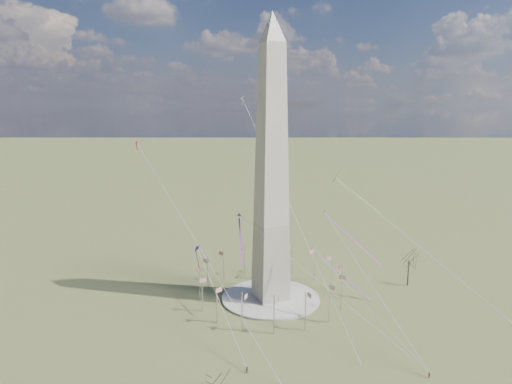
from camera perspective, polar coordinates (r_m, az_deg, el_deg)
name	(u,v)px	position (r m, az deg, el deg)	size (l,w,h in m)	color
ground	(271,299)	(172.76, 1.83, -13.22)	(2000.00, 2000.00, 0.00)	#515B2D
plaza	(271,298)	(172.60, 1.84, -13.10)	(36.00, 36.00, 0.80)	beige
washington_monument	(271,170)	(159.36, 1.94, 2.72)	(15.56, 15.56, 100.00)	#BEB59F
flagpole_ring	(271,280)	(169.93, 1.85, -10.98)	(54.40, 54.40, 13.00)	silver
tree_near	(409,258)	(190.42, 18.60, -7.86)	(9.01, 9.01, 15.76)	#403527
tree_far	(217,384)	(111.87, -4.96, -22.79)	(6.84, 6.84, 11.96)	#403527
person_west	(247,370)	(130.52, -1.14, -21.33)	(0.89, 0.70, 1.84)	gray
person_centre	(429,375)	(136.51, 20.83, -20.60)	(0.91, 0.38, 1.55)	gray
kite_delta_black	(338,180)	(176.94, 10.26, 1.53)	(17.73, 16.24, 16.15)	black
kite_diamond_purple	(197,251)	(158.70, -7.36, -7.30)	(2.11, 3.13, 9.31)	navy
kite_streamer_left	(343,230)	(152.63, 10.86, -4.73)	(11.26, 20.05, 15.05)	red
kite_streamer_mid	(240,233)	(158.91, -2.00, -5.13)	(7.16, 18.65, 13.23)	red
kite_streamer_right	(331,265)	(177.84, 9.32, -8.95)	(14.83, 21.17, 16.85)	red
kite_small_red	(137,143)	(187.30, -14.69, 5.89)	(0.97, 1.61, 3.84)	red
kite_small_white	(242,98)	(207.75, -1.78, 11.61)	(1.45, 2.16, 4.59)	white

